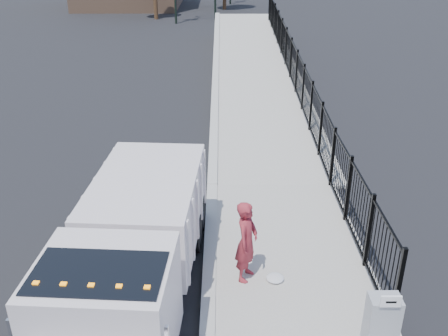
{
  "coord_description": "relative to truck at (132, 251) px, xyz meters",
  "views": [
    {
      "loc": [
        0.28,
        -9.34,
        7.07
      ],
      "look_at": [
        0.34,
        2.0,
        1.64
      ],
      "focal_mm": 40.0,
      "sensor_mm": 36.0,
      "label": 1
    }
  ],
  "objects": [
    {
      "name": "ground",
      "position": [
        1.48,
        1.19,
        -1.35
      ],
      "size": [
        120.0,
        120.0,
        0.0
      ],
      "primitive_type": "plane",
      "color": "black",
      "rests_on": "ground"
    },
    {
      "name": "sidewalk",
      "position": [
        3.41,
        -0.81,
        -1.29
      ],
      "size": [
        3.55,
        12.0,
        0.12
      ],
      "primitive_type": "cube",
      "color": "#9E998E",
      "rests_on": "ground"
    },
    {
      "name": "curb",
      "position": [
        1.48,
        -0.81,
        -1.27
      ],
      "size": [
        0.3,
        12.0,
        0.16
      ],
      "primitive_type": "cube",
      "color": "#ADAAA3",
      "rests_on": "ground"
    },
    {
      "name": "ramp",
      "position": [
        3.61,
        17.19,
        -1.35
      ],
      "size": [
        3.95,
        24.06,
        3.19
      ],
      "primitive_type": "cube",
      "rotation": [
        0.06,
        0.0,
        0.0
      ],
      "color": "#9E998E",
      "rests_on": "ground"
    },
    {
      "name": "iron_fence",
      "position": [
        5.03,
        13.19,
        -0.45
      ],
      "size": [
        0.1,
        28.0,
        1.8
      ],
      "primitive_type": "cube",
      "color": "black",
      "rests_on": "ground"
    },
    {
      "name": "truck",
      "position": [
        0.0,
        0.0,
        0.0
      ],
      "size": [
        2.69,
        7.11,
        2.39
      ],
      "rotation": [
        0.0,
        0.0,
        -0.06
      ],
      "color": "black",
      "rests_on": "ground"
    },
    {
      "name": "worker",
      "position": [
        2.3,
        0.77,
        -0.29
      ],
      "size": [
        0.67,
        0.8,
        1.87
      ],
      "primitive_type": "imported",
      "rotation": [
        0.0,
        0.0,
        1.18
      ],
      "color": "maroon",
      "rests_on": "sidewalk"
    },
    {
      "name": "utility_cabinet",
      "position": [
        4.58,
        -1.42,
        -0.6
      ],
      "size": [
        0.55,
        0.4,
        1.25
      ],
      "primitive_type": "cube",
      "color": "gray",
      "rests_on": "sidewalk"
    },
    {
      "name": "arrow_sign",
      "position": [
        4.58,
        -1.64,
        0.13
      ],
      "size": [
        0.35,
        0.04,
        0.22
      ],
      "primitive_type": "cube",
      "color": "white",
      "rests_on": "utility_cabinet"
    },
    {
      "name": "debris",
      "position": [
        2.93,
        0.66,
        -1.18
      ],
      "size": [
        0.4,
        0.4,
        0.1
      ],
      "primitive_type": "ellipsoid",
      "color": "silver",
      "rests_on": "sidewalk"
    }
  ]
}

